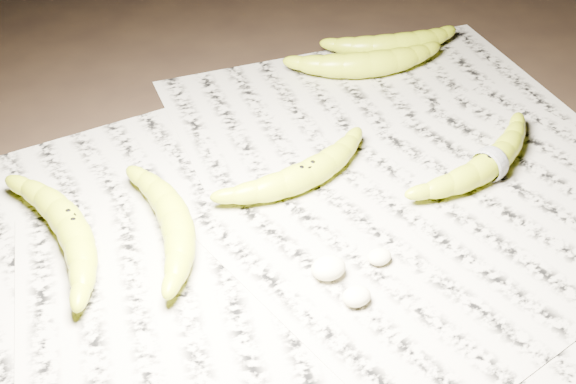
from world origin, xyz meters
name	(u,v)px	position (x,y,z in m)	size (l,w,h in m)	color
ground	(313,222)	(0.00, 0.00, 0.00)	(3.00, 3.00, 0.00)	black
newspaper_patch	(312,198)	(0.02, 0.04, 0.00)	(0.90, 0.70, 0.01)	#A6A18E
banana_left_a	(71,225)	(-0.27, 0.09, 0.03)	(0.22, 0.06, 0.04)	#A8BC17
banana_left_b	(176,219)	(-0.16, 0.04, 0.03)	(0.20, 0.06, 0.04)	#A8BC17
banana_center	(306,173)	(0.02, 0.06, 0.03)	(0.20, 0.06, 0.04)	#A8BC17
banana_taped	(490,162)	(0.24, -0.02, 0.03)	(0.22, 0.06, 0.04)	#A8BC17
banana_upper_a	(368,62)	(0.23, 0.27, 0.03)	(0.21, 0.07, 0.04)	#A8BC17
banana_upper_b	(394,43)	(0.30, 0.31, 0.03)	(0.19, 0.06, 0.04)	#A8BC17
measuring_tape	(490,162)	(0.24, -0.02, 0.03)	(0.05, 0.05, 0.00)	white
flesh_chunk_a	(329,265)	(-0.03, -0.09, 0.02)	(0.04, 0.03, 0.02)	#F5EFBE
flesh_chunk_b	(357,294)	(-0.02, -0.14, 0.02)	(0.03, 0.03, 0.02)	#F5EFBE
flesh_chunk_c	(380,254)	(0.03, -0.10, 0.02)	(0.03, 0.02, 0.02)	#F5EFBE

